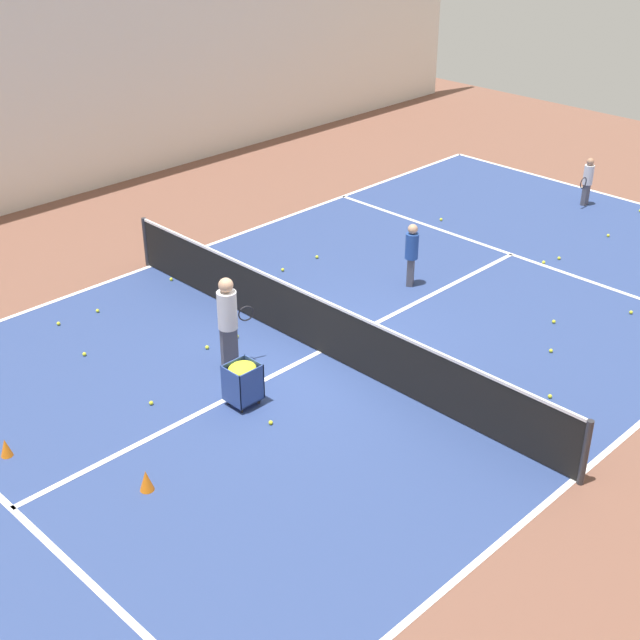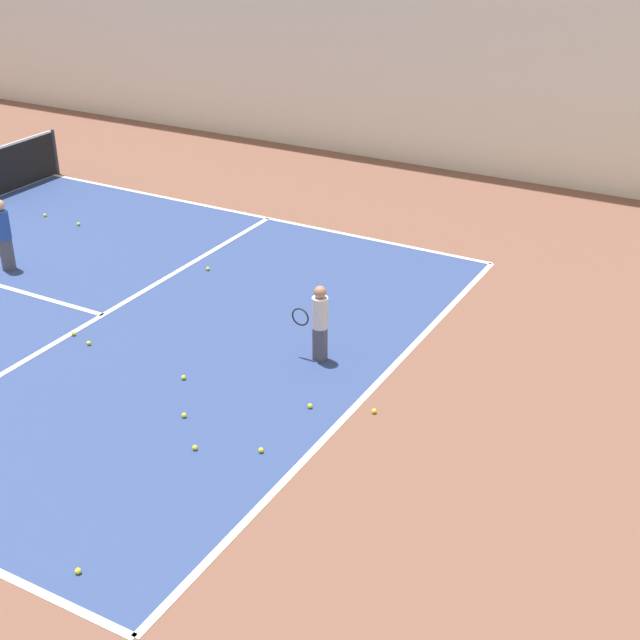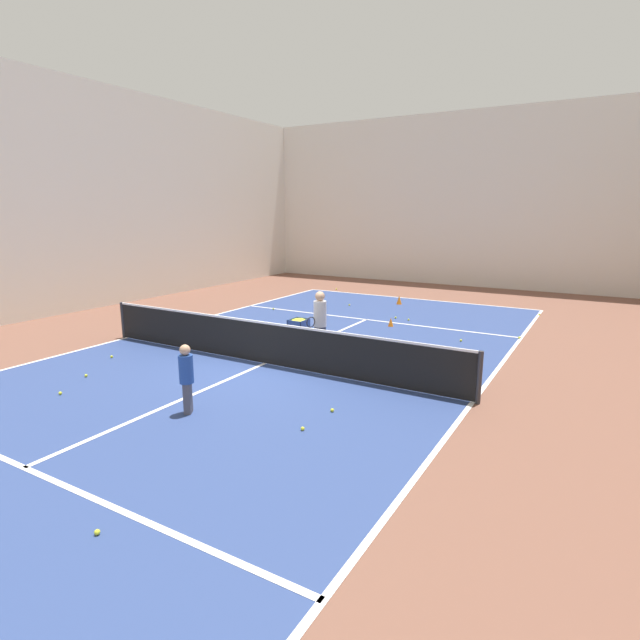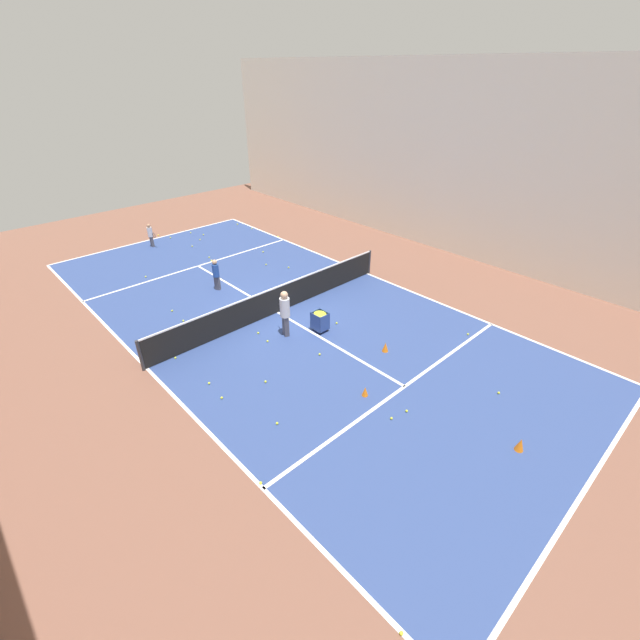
{
  "view_description": "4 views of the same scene",
  "coord_description": "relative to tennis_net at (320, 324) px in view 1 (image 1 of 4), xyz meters",
  "views": [
    {
      "loc": [
        -9.6,
        9.63,
        8.0
      ],
      "look_at": [
        0.0,
        0.0,
        0.64
      ],
      "focal_mm": 50.0,
      "sensor_mm": 36.0,
      "label": 1
    },
    {
      "loc": [
        -9.6,
        -15.3,
        6.55
      ],
      "look_at": [
        0.44,
        -9.74,
        0.66
      ],
      "focal_mm": 50.0,
      "sensor_mm": 36.0,
      "label": 2
    },
    {
      "loc": [
        7.15,
        -9.52,
        3.71
      ],
      "look_at": [
        0.76,
        1.43,
        0.92
      ],
      "focal_mm": 28.0,
      "sensor_mm": 36.0,
      "label": 3
    },
    {
      "loc": [
        8.38,
        11.28,
        8.0
      ],
      "look_at": [
        -0.29,
        2.03,
        0.43
      ],
      "focal_mm": 24.0,
      "sensor_mm": 36.0,
      "label": 4
    }
  ],
  "objects": [
    {
      "name": "tennis_ball_15",
      "position": [
        2.3,
        -6.39,
        -0.52
      ],
      "size": [
        0.07,
        0.07,
        0.07
      ],
      "primitive_type": "sphere",
      "color": "yellow",
      "rests_on": "ground"
    },
    {
      "name": "tennis_ball_17",
      "position": [
        1.49,
        1.35,
        -0.52
      ],
      "size": [
        0.07,
        0.07,
        0.07
      ],
      "primitive_type": "sphere",
      "color": "yellow",
      "rests_on": "ground"
    },
    {
      "name": "tennis_ball_6",
      "position": [
        2.87,
        -2.78,
        -0.52
      ],
      "size": [
        0.07,
        0.07,
        0.07
      ],
      "primitive_type": "sphere",
      "color": "yellow",
      "rests_on": "ground"
    },
    {
      "name": "tennis_net",
      "position": [
        0.0,
        0.0,
        0.0
      ],
      "size": [
        10.46,
        0.1,
        1.07
      ],
      "color": "#2D2D33",
      "rests_on": "ground"
    },
    {
      "name": "tennis_ball_32",
      "position": [
        -3.69,
        -1.59,
        -0.52
      ],
      "size": [
        0.07,
        0.07,
        0.07
      ],
      "primitive_type": "sphere",
      "color": "yellow",
      "rests_on": "ground"
    },
    {
      "name": "tennis_ball_34",
      "position": [
        -1.03,
        2.12,
        -0.52
      ],
      "size": [
        0.07,
        0.07,
        0.07
      ],
      "primitive_type": "sphere",
      "color": "yellow",
      "rests_on": "ground"
    },
    {
      "name": "tennis_ball_18",
      "position": [
        -0.78,
        -10.26,
        -0.52
      ],
      "size": [
        0.07,
        0.07,
        0.07
      ],
      "primitive_type": "sphere",
      "color": "yellow",
      "rests_on": "ground"
    },
    {
      "name": "training_cone_1",
      "position": [
        -0.98,
        4.39,
        -0.39
      ],
      "size": [
        0.2,
        0.2,
        0.32
      ],
      "primitive_type": "cone",
      "color": "orange",
      "rests_on": "ground"
    },
    {
      "name": "line_baseline_near",
      "position": [
        0.0,
        -10.78,
        -0.55
      ],
      "size": [
        10.16,
        0.1,
        0.0
      ],
      "primitive_type": "cube",
      "color": "white",
      "rests_on": "ground"
    },
    {
      "name": "hall_enclosure_right",
      "position": [
        10.08,
        0.0,
        3.65
      ],
      "size": [
        0.15,
        31.71,
        8.4
      ],
      "color": "silver",
      "rests_on": "ground"
    },
    {
      "name": "tennis_ball_30",
      "position": [
        -2.91,
        -2.87,
        -0.52
      ],
      "size": [
        0.07,
        0.07,
        0.07
      ],
      "primitive_type": "sphere",
      "color": "yellow",
      "rests_on": "ground"
    },
    {
      "name": "line_service_far",
      "position": [
        0.0,
        5.93,
        -0.55
      ],
      "size": [
        10.16,
        0.1,
        0.0
      ],
      "primitive_type": "cube",
      "color": "white",
      "rests_on": "ground"
    },
    {
      "name": "child_midcourt",
      "position": [
        0.61,
        -3.2,
        0.21
      ],
      "size": [
        0.36,
        0.36,
        1.33
      ],
      "rotation": [
        0.0,
        0.0,
        2.12
      ],
      "color": "#4C4C56",
      "rests_on": "ground"
    },
    {
      "name": "ball_cart",
      "position": [
        -0.29,
        2.03,
        -0.04
      ],
      "size": [
        0.46,
        0.51,
        0.74
      ],
      "color": "#2D478C",
      "rests_on": "ground"
    },
    {
      "name": "tennis_ball_20",
      "position": [
        4.08,
        1.96,
        -0.52
      ],
      "size": [
        0.07,
        0.07,
        0.07
      ],
      "primitive_type": "sphere",
      "color": "yellow",
      "rests_on": "ground"
    },
    {
      "name": "line_sideline_left",
      "position": [
        -5.08,
        0.0,
        -0.55
      ],
      "size": [
        0.1,
        21.57,
        0.0
      ],
      "primitive_type": "cube",
      "color": "white",
      "rests_on": "ground"
    },
    {
      "name": "tennis_ball_31",
      "position": [
        4.15,
        2.76,
        -0.52
      ],
      "size": [
        0.07,
        0.07,
        0.07
      ],
      "primitive_type": "sphere",
      "color": "yellow",
      "rests_on": "ground"
    },
    {
      "name": "tennis_ball_5",
      "position": [
        0.73,
        3.1,
        -0.52
      ],
      "size": [
        0.07,
        0.07,
        0.07
      ],
      "primitive_type": "sphere",
      "color": "yellow",
      "rests_on": "ground"
    },
    {
      "name": "line_service_near",
      "position": [
        0.0,
        -5.93,
        -0.55
      ],
      "size": [
        10.16,
        0.1,
        0.0
      ],
      "primitive_type": "cube",
      "color": "white",
      "rests_on": "ground"
    },
    {
      "name": "tennis_ball_25",
      "position": [
        4.2,
        0.12,
        -0.52
      ],
      "size": [
        0.07,
        0.07,
        0.07
      ],
      "primitive_type": "sphere",
      "color": "yellow",
      "rests_on": "ground"
    },
    {
      "name": "tennis_ball_28",
      "position": [
        2.83,
        3.03,
        -0.52
      ],
      "size": [
        0.07,
        0.07,
        0.07
      ],
      "primitive_type": "sphere",
      "color": "yellow",
      "rests_on": "ground"
    },
    {
      "name": "tennis_ball_29",
      "position": [
        1.42,
        0.72,
        -0.52
      ],
      "size": [
        0.07,
        0.07,
        0.07
      ],
      "primitive_type": "sphere",
      "color": "yellow",
      "rests_on": "ground"
    },
    {
      "name": "player_near_baseline",
      "position": [
        0.44,
        -9.73,
        0.14
      ],
      "size": [
        0.24,
        0.56,
        1.2
      ],
      "rotation": [
        0.0,
        0.0,
        1.58
      ],
      "color": "#4C4C56",
      "rests_on": "ground"
    },
    {
      "name": "coach_at_net",
      "position": [
        0.76,
        1.43,
        0.41
      ],
      "size": [
        0.43,
        0.7,
        1.68
      ],
      "rotation": [
        0.0,
        0.0,
        -1.92
      ],
      "color": "#4C4C56",
      "rests_on": "ground"
    },
    {
      "name": "tennis_ball_26",
      "position": [
        -1.01,
        -8.31,
        -0.52
      ],
      "size": [
        0.07,
        0.07,
        0.07
      ],
      "primitive_type": "sphere",
      "color": "yellow",
      "rests_on": "ground"
    },
    {
      "name": "line_sideline_right",
      "position": [
        5.08,
        0.0,
        -0.55
      ],
      "size": [
        0.1,
        21.57,
        0.0
      ],
      "primitive_type": "cube",
      "color": "white",
      "rests_on": "ground"
    },
    {
      "name": "training_cone_0",
      "position": [
        1.13,
        5.39,
        -0.41
      ],
      "size": [
        0.18,
        0.18,
        0.29
      ],
      "primitive_type": "cone",
      "color": "orange",
      "rests_on": "ground"
    },
    {
      "name": "tennis_ball_3",
      "position": [
        -0.88,
        -6.43,
        -0.52
      ],
      "size": [
        0.07,
        0.07,
        0.07
      ],
      "primitive_type": "sphere",
      "color": "yellow",
      "rests_on": "ground"
    },
    {
      "name": "tennis_ball_24",
      "position": [
        -3.2,
        -5.21,
        -0.52
      ],
      "size": [
        0.07,
        0.07,
        0.07
      ],
      "primitive_type": "sphere",
      "color": "yellow",
      "rests_on": "ground"
    },
    {
      "name": "court_playing_area",
      "position": [
        0.0,
        0.0,
        -0.55
      ],
      "size": [
        10.16,
        21.57,
        0.0
      ],
      "color": "navy",
      "rests_on": "ground"
    },
    {
      "name": "line_centre_service",
      "position": [
        0.0,
        0.0,
        -0.55
      ],
      "size": [
        0.1,
        11.86,
        0.0
      ],
      "primitive_type": "cube",
      "color": "white",
      "rests_on": "ground"
    },
    {
      "name": "tennis_ball_2",
      "position": [
        2.91,
        -1.81,
        -0.52
      ],
      "size": [
        0.07,
        0.07,
        0.07
      ],
      "primitive_type": "sphere",
      "color": "yellow",
      "rests_on": "ground"
    },
    {
      "name": "tennis_ball_14",
      "position": [
        -0.76,
        -6.01,
        -0.52
      ],
      "size": [
        0.07,
        0.07,
        0.07
      ],
      "primitive_type": "sphere",
      "color": "yellow",
      "rests_on": "ground"
    },
    {
      "name": "tennis_ball_7",
      "position": [
        -2.36,
        -3.85,
        -0.52
      ],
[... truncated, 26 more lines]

